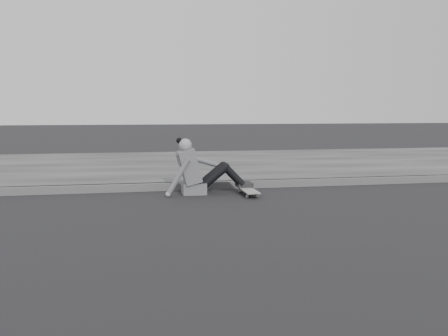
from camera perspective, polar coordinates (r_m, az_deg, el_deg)
The scene contains 4 objects.
curb at distance 9.08m, azimuth 15.78°, elevation -1.42°, with size 24.00×0.16×0.12m, color #535353.
sidewalk at distance 11.83m, azimuth 9.20°, elevation 0.58°, with size 24.00×6.00×0.12m, color #3E3E3E.
skateboard at distance 7.65m, azimuth 2.75°, elevation -2.56°, with size 0.20×0.78×0.09m.
seated_woman at distance 7.71m, azimuth -2.98°, elevation -0.31°, with size 1.38×0.46×0.88m.
Camera 1 is at (-4.07, -5.44, 1.29)m, focal length 40.00 mm.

